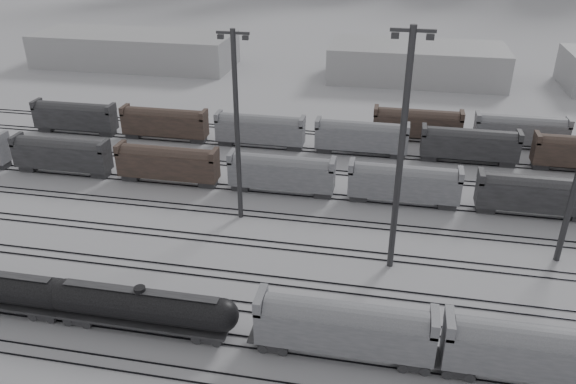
% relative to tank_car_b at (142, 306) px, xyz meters
% --- Properties ---
extents(ground, '(900.00, 900.00, 0.00)m').
position_rel_tank_car_b_xyz_m(ground, '(16.16, -1.00, -2.72)').
color(ground, silver).
rests_on(ground, ground).
extents(tracks, '(220.00, 71.50, 0.16)m').
position_rel_tank_car_b_xyz_m(tracks, '(16.16, 16.50, -2.64)').
color(tracks, black).
rests_on(tracks, ground).
extents(tank_car_b, '(19.06, 3.18, 4.71)m').
position_rel_tank_car_b_xyz_m(tank_car_b, '(0.00, 0.00, 0.00)').
color(tank_car_b, black).
rests_on(tank_car_b, ground).
extents(hopper_car_a, '(15.97, 3.17, 5.71)m').
position_rel_tank_car_b_xyz_m(hopper_car_a, '(19.27, 0.00, 0.80)').
color(hopper_car_a, black).
rests_on(hopper_car_a, ground).
extents(hopper_car_b, '(16.12, 3.20, 5.76)m').
position_rel_tank_car_b_xyz_m(hopper_car_b, '(35.80, 0.00, 0.84)').
color(hopper_car_b, black).
rests_on(hopper_car_b, ground).
extents(light_mast_b, '(3.90, 0.62, 24.37)m').
position_rel_tank_car_b_xyz_m(light_mast_b, '(3.29, 23.05, 10.21)').
color(light_mast_b, '#333335').
rests_on(light_mast_b, ground).
extents(light_mast_c, '(4.30, 0.69, 26.90)m').
position_rel_tank_car_b_xyz_m(light_mast_c, '(23.01, 15.49, 11.54)').
color(light_mast_c, '#333335').
rests_on(light_mast_c, ground).
extents(bg_string_near, '(151.00, 3.00, 5.60)m').
position_rel_tank_car_b_xyz_m(bg_string_near, '(24.16, 31.00, 0.08)').
color(bg_string_near, gray).
rests_on(bg_string_near, ground).
extents(bg_string_mid, '(151.00, 3.00, 5.60)m').
position_rel_tank_car_b_xyz_m(bg_string_mid, '(34.16, 47.00, 0.08)').
color(bg_string_mid, black).
rests_on(bg_string_mid, ground).
extents(bg_string_far, '(66.00, 3.00, 5.60)m').
position_rel_tank_car_b_xyz_m(bg_string_far, '(51.66, 55.00, 0.08)').
color(bg_string_far, '#503B32').
rests_on(bg_string_far, ground).
extents(warehouse_left, '(50.00, 18.00, 8.00)m').
position_rel_tank_car_b_xyz_m(warehouse_left, '(-43.84, 94.00, 1.28)').
color(warehouse_left, '#A4A4A7').
rests_on(warehouse_left, ground).
extents(warehouse_mid, '(40.00, 18.00, 8.00)m').
position_rel_tank_car_b_xyz_m(warehouse_mid, '(26.16, 94.00, 1.28)').
color(warehouse_mid, '#A4A4A7').
rests_on(warehouse_mid, ground).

